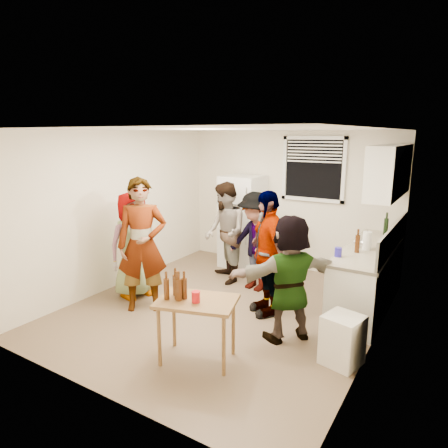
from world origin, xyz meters
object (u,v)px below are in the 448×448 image
Objects in this scene: trash_bin at (342,342)px; serving_table at (198,359)px; wine_bottle at (385,235)px; guest_stripe at (145,308)px; refrigerator at (243,221)px; guest_grey at (136,295)px; beer_bottle_counter at (357,252)px; beer_bottle_table at (179,300)px; guest_back_right at (255,288)px; blue_cup at (338,257)px; guest_orange at (287,337)px; kettle at (365,249)px; guest_back_left at (225,281)px; red_cup at (196,302)px; guest_black at (266,312)px.

serving_table is at bearing -151.00° from trash_bin.
wine_bottle is 0.14× the size of guest_stripe.
refrigerator reaches higher than trash_bin.
beer_bottle_counter is at bearing -54.65° from guest_grey.
refrigerator is 7.06× the size of beer_bottle_table.
blue_cup is at bearing -6.79° from guest_back_right.
wine_bottle is 3.64m from beer_bottle_table.
guest_stripe is at bearing -42.11° from guest_orange.
trash_bin reaches higher than guest_grey.
kettle is 0.82× the size of wine_bottle.
beer_bottle_table is 0.15× the size of guest_grey.
guest_back_left is at bearing -157.44° from wine_bottle.
kettle is 2.74m from serving_table.
beer_bottle_table is (-1.37, -2.39, -0.19)m from kettle.
blue_cup is 3.11m from guest_grey.
guest_stripe is 1.12× the size of guest_back_left.
wine_bottle is 2.25× the size of red_cup.
guest_back_left is at bearing -170.88° from guest_black.
guest_back_right is 1.62m from guest_orange.
wine_bottle reaches higher than blue_cup.
guest_back_left is 1.07× the size of guest_back_right.
guest_back_left is (0.41, 1.53, 0.00)m from guest_stripe.
blue_cup is 0.22× the size of trash_bin.
red_cup is 0.07× the size of guest_black.
guest_black is at bearing 86.67° from red_cup.
beer_bottle_table is at bearing -121.62° from beer_bottle_counter.
guest_back_right is at bearing -179.09° from kettle.
refrigerator reaches higher than guest_stripe.
trash_bin reaches higher than guest_orange.
kettle is at bearing -7.56° from guest_stripe.
red_cup is (-1.14, -2.09, -0.19)m from beer_bottle_counter.
guest_stripe is at bearing -105.50° from guest_grey.
guest_back_right is (0.76, -0.95, -0.85)m from refrigerator.
guest_grey is (-3.05, -1.05, -0.90)m from beer_bottle_counter.
trash_bin is at bearing -88.76° from wine_bottle.
guest_back_right is at bearing -149.60° from wine_bottle.
guest_back_right is (0.59, -0.05, 0.00)m from guest_back_left.
guest_orange is (0.81, 1.09, -0.71)m from beer_bottle_table.
guest_black is (-1.10, -0.79, -0.90)m from kettle.
guest_back_right is at bearing 38.38° from guest_back_left.
beer_bottle_table is 0.14× the size of guest_back_left.
red_cup is 0.07× the size of guest_back_left.
serving_table is at bearing -101.38° from guest_grey.
refrigerator reaches higher than guest_grey.
beer_bottle_table is 0.15× the size of guest_back_right.
red_cup is at bearing -119.33° from kettle.
beer_bottle_counter is at bearing 70.30° from guest_black.
guest_orange is at bearing -0.67° from guest_black.
beer_bottle_counter reaches higher than guest_stripe.
guest_back_right is (-1.59, 0.15, -0.90)m from beer_bottle_counter.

